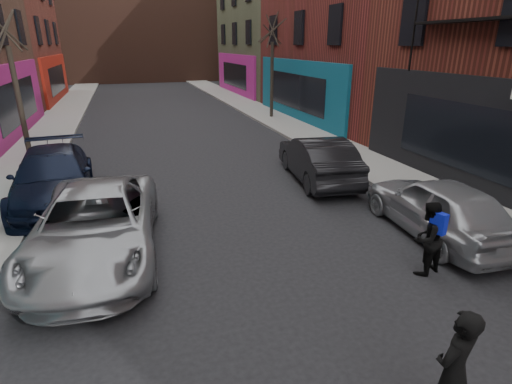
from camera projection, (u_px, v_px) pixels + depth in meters
sidewalk_left at (65, 113)px, 26.58m from camera, size 2.50×84.00×0.13m
sidewalk_right at (245, 104)px, 30.20m from camera, size 2.50×84.00×0.13m
building_far at (136, 21)px, 49.14m from camera, size 40.00×10.00×14.00m
tree_left_far at (13, 72)px, 14.74m from camera, size 2.00×2.00×6.50m
tree_right_far at (272, 59)px, 23.62m from camera, size 2.00×2.00×6.80m
parked_left_far at (96, 225)px, 8.51m from camera, size 2.96×5.59×1.50m
parked_left_end at (53, 177)px, 11.52m from camera, size 2.47×5.33×1.51m
parked_right_far at (439, 207)px, 9.49m from camera, size 2.05×4.41×1.46m
parked_right_end at (318, 159)px, 13.39m from camera, size 2.17×4.72×1.50m
skateboarder at (454, 372)px, 4.49m from camera, size 0.68×0.54×1.62m
pedestrian at (427, 238)px, 7.87m from camera, size 0.87×0.75×1.53m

